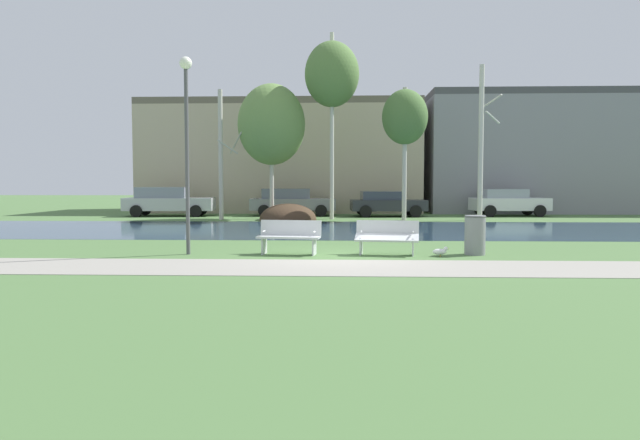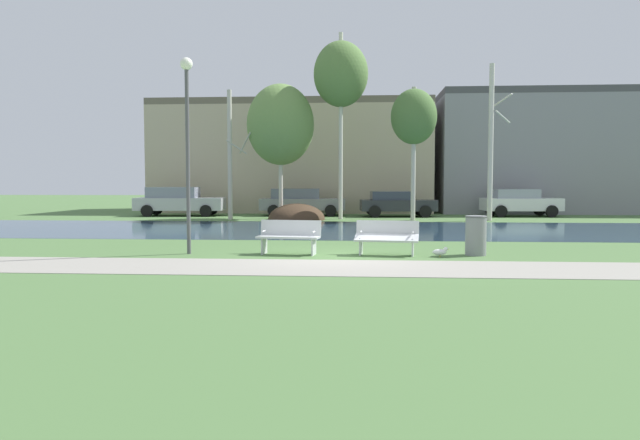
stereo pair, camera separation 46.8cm
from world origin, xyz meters
TOP-DOWN VIEW (x-y plane):
  - ground_plane at (0.00, 10.00)m, footprint 120.00×120.00m
  - paved_path_strip at (0.00, -1.73)m, footprint 60.00×2.46m
  - river_band at (0.00, 8.66)m, footprint 80.00×8.95m
  - soil_mound at (-2.58, 14.47)m, footprint 2.82×3.56m
  - bench_left at (-1.24, 0.57)m, footprint 1.66×0.77m
  - bench_right at (1.26, 0.57)m, footprint 1.66×0.76m
  - trash_bin at (3.51, 0.72)m, footprint 0.55×0.55m
  - seagull at (2.56, 0.27)m, footprint 0.41×0.15m
  - streetlamp at (-3.83, 0.49)m, footprint 0.32×0.32m
  - birch_far_left at (-5.88, 14.49)m, footprint 1.21×1.95m
  - birch_left at (-3.49, 15.35)m, footprint 3.40×3.40m
  - birch_center_left at (-0.43, 15.24)m, footprint 2.71×2.71m
  - birch_center at (3.12, 14.44)m, footprint 2.22×2.22m
  - birch_center_right at (6.84, 14.53)m, footprint 1.08×1.84m
  - parked_van_nearest_silver at (-9.50, 17.44)m, footprint 4.91×2.28m
  - parked_sedan_second_grey at (-2.78, 18.21)m, footprint 4.82×2.33m
  - parked_hatch_third_dark at (2.50, 17.59)m, footprint 4.14×2.30m
  - parked_wagon_fourth_white at (9.21, 18.24)m, footprint 4.20×2.17m
  - building_beige_block at (-3.75, 23.96)m, footprint 17.17×7.87m
  - building_grey_warehouse at (14.36, 23.98)m, footprint 18.00×8.33m

SIDE VIEW (x-z plane):
  - ground_plane at x=0.00m, z-range 0.00..0.00m
  - soil_mound at x=-2.58m, z-range -0.81..0.81m
  - river_band at x=0.00m, z-range 0.00..0.01m
  - paved_path_strip at x=0.00m, z-range 0.00..0.01m
  - seagull at x=2.56m, z-range 0.01..0.26m
  - bench_left at x=-1.24m, z-range 0.04..0.91m
  - bench_right at x=1.26m, z-range 0.04..0.91m
  - trash_bin at x=3.51m, z-range 0.02..1.02m
  - parked_hatch_third_dark at x=2.50m, z-range 0.05..1.42m
  - parked_wagon_fourth_white at x=9.21m, z-range 0.04..1.53m
  - parked_sedan_second_grey at x=-2.78m, z-range 0.04..1.54m
  - parked_van_nearest_silver at x=-9.50m, z-range 0.03..1.62m
  - birch_far_left at x=-5.88m, z-range 0.03..6.43m
  - streetlamp at x=-3.83m, z-range 0.87..5.88m
  - building_beige_block at x=-3.75m, z-range 0.00..6.88m
  - building_grey_warehouse at x=14.36m, z-range 0.00..7.31m
  - birch_center_right at x=6.84m, z-range 0.07..7.58m
  - birch_left at x=-3.49m, z-range 1.36..8.17m
  - birch_center at x=3.12m, z-range 1.76..8.19m
  - birch_center_left at x=-0.43m, z-range 2.56..11.84m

